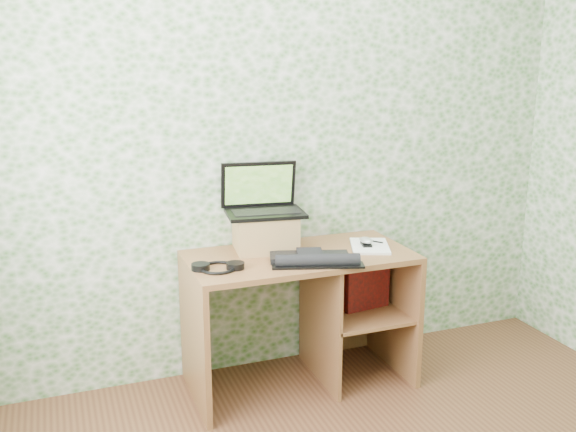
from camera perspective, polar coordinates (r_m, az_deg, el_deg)
name	(u,v)px	position (r m, az deg, el deg)	size (l,w,h in m)	color
wall_back	(280,144)	(3.59, -0.74, 6.40)	(3.50, 3.50, 0.00)	silver
desk	(311,298)	(3.57, 2.03, -7.27)	(1.20, 0.60, 0.75)	brown
riser	(265,232)	(3.48, -2.03, -1.46)	(0.33, 0.27, 0.20)	#A38049
laptop	(262,202)	(3.48, -2.28, 1.30)	(0.44, 0.34, 0.28)	black
keyboard	(313,259)	(3.28, 2.25, -3.82)	(0.47, 0.36, 0.06)	black
headphones	(218,267)	(3.21, -6.24, -4.53)	(0.26, 0.23, 0.03)	black
notepad	(370,246)	(3.57, 7.28, -2.67)	(0.20, 0.29, 0.01)	white
mouse	(366,242)	(3.56, 6.97, -2.34)	(0.06, 0.10, 0.03)	silver
pen	(371,241)	(3.64, 7.41, -2.20)	(0.01, 0.01, 0.14)	black
red_box	(365,280)	(3.64, 6.85, -5.63)	(0.28, 0.09, 0.33)	maroon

